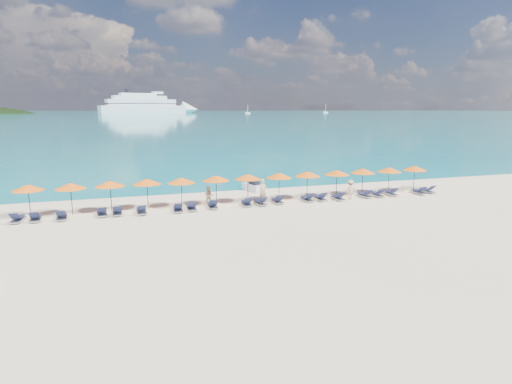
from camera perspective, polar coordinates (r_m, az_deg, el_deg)
name	(u,v)px	position (r m, az deg, el deg)	size (l,w,h in m)	color
ground	(270,218)	(28.67, 1.83, -3.46)	(1400.00, 1400.00, 0.00)	beige
sea	(124,112)	(686.23, -17.24, 10.10)	(1600.00, 1300.00, 0.01)	#1FA9B2
cruise_ship	(152,106)	(559.29, -13.71, 11.08)	(126.75, 51.21, 35.02)	white
sailboat_near	(248,113)	(530.51, -1.11, 10.54)	(5.99, 2.00, 10.99)	white
sailboat_far	(326,112)	(602.57, 9.25, 10.49)	(6.60, 2.20, 12.09)	white
jetski	(253,187)	(37.95, -0.41, 0.72)	(1.56, 2.56, 0.86)	silver
beachgoer_a	(263,192)	(32.42, 0.93, 0.04)	(0.72, 0.47, 1.97)	tan
beachgoer_b	(209,196)	(32.37, -6.31, -0.51)	(0.70, 0.41, 1.45)	tan
beachgoer_c	(350,190)	(34.93, 12.47, 0.29)	(1.04, 0.48, 1.61)	tan
umbrella_0	(28,188)	(32.27, -28.13, 0.52)	(2.10, 2.10, 2.28)	black
umbrella_1	(70,186)	(31.67, -23.51, 0.74)	(2.10, 2.10, 2.28)	black
umbrella_2	(110,184)	(31.67, -18.90, 1.07)	(2.10, 2.10, 2.28)	black
umbrella_3	(147,182)	(31.79, -14.34, 1.36)	(2.10, 2.10, 2.28)	black
umbrella_4	(181,180)	(31.80, -9.94, 1.55)	(2.10, 2.10, 2.28)	black
umbrella_5	(216,178)	(32.41, -5.35, 1.85)	(2.10, 2.10, 2.28)	black
umbrella_6	(248,177)	(33.00, -1.10, 2.06)	(2.10, 2.10, 2.28)	black
umbrella_7	(279,175)	(33.70, 3.10, 2.24)	(2.10, 2.10, 2.28)	black
umbrella_8	(307,174)	(34.66, 6.86, 2.43)	(2.10, 2.10, 2.28)	black
umbrella_9	(337,172)	(35.79, 10.76, 2.59)	(2.10, 2.10, 2.28)	black
umbrella_10	(363,171)	(37.18, 14.08, 2.76)	(2.10, 2.10, 2.28)	black
umbrella_11	(389,170)	(38.49, 17.36, 2.87)	(2.10, 2.10, 2.28)	black
umbrella_12	(415,168)	(40.18, 20.40, 3.00)	(2.10, 2.10, 2.28)	black
lounger_0	(17,218)	(31.60, -29.23, -3.09)	(0.76, 1.74, 0.66)	silver
lounger_1	(35,217)	(31.31, -27.34, -3.03)	(0.73, 1.74, 0.66)	silver
lounger_2	(62,216)	(30.95, -24.50, -2.94)	(0.72, 1.73, 0.66)	silver
lounger_3	(102,212)	(30.98, -19.85, -2.58)	(0.79, 1.75, 0.66)	silver
lounger_4	(117,212)	(30.89, -18.02, -2.50)	(0.63, 1.70, 0.66)	silver
lounger_5	(141,210)	(30.75, -15.03, -2.39)	(0.69, 1.72, 0.66)	silver
lounger_6	(178,208)	(30.80, -10.36, -2.16)	(0.75, 1.74, 0.66)	silver
lounger_7	(192,207)	(31.09, -8.59, -1.98)	(0.67, 1.72, 0.66)	silver
lounger_8	(212,205)	(31.50, -5.83, -1.74)	(0.70, 1.73, 0.66)	silver
lounger_9	(246,203)	(32.05, -1.28, -1.45)	(0.77, 1.75, 0.66)	silver
lounger_10	(260,202)	(32.33, 0.56, -1.34)	(0.78, 1.75, 0.66)	silver
lounger_11	(277,200)	(32.97, 2.86, -1.11)	(0.69, 1.72, 0.66)	silver
lounger_12	(307,198)	(33.87, 6.84, -0.84)	(0.69, 1.72, 0.66)	silver
lounger_13	(320,197)	(34.33, 8.56, -0.73)	(0.73, 1.74, 0.66)	silver
lounger_14	(338,197)	(34.77, 10.85, -0.65)	(0.70, 1.73, 0.66)	silver
lounger_15	(364,195)	(36.20, 14.27, -0.33)	(0.68, 1.72, 0.66)	silver
lounger_16	(377,194)	(36.77, 15.85, -0.24)	(0.70, 1.73, 0.66)	silver
lounger_17	(391,193)	(37.65, 17.53, -0.07)	(0.75, 1.74, 0.66)	silver
lounger_18	(419,191)	(38.99, 20.85, 0.09)	(0.73, 1.74, 0.66)	silver
lounger_19	(427,190)	(39.86, 21.86, 0.24)	(0.71, 1.73, 0.66)	silver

